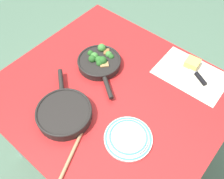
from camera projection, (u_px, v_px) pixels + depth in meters
name	position (u px, v px, depth m)	size (l,w,h in m)	color
ground_plane	(112.00, 152.00, 1.90)	(14.00, 14.00, 0.00)	#51755B
dining_table_red	(112.00, 101.00, 1.35)	(1.12, 1.01, 0.78)	red
skillet_broccoli	(100.00, 62.00, 1.37)	(0.34, 0.27, 0.07)	black
skillet_eggs	(64.00, 113.00, 1.17)	(0.35, 0.31, 0.06)	black
wooden_spoon	(76.00, 144.00, 1.10)	(0.17, 0.39, 0.02)	tan
parchment_sheet	(191.00, 74.00, 1.35)	(0.38, 0.26, 0.00)	silver
grater_knife	(195.00, 73.00, 1.34)	(0.24, 0.14, 0.02)	silver
cheese_block	(192.00, 63.00, 1.37)	(0.08, 0.08, 0.04)	#E0C15B
dinner_plate_stack	(128.00, 138.00, 1.11)	(0.22, 0.22, 0.03)	silver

